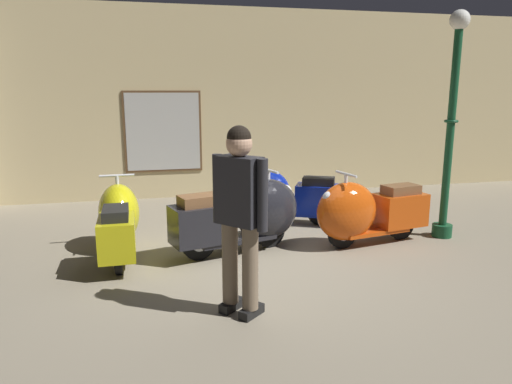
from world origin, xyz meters
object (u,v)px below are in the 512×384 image
Objects in this scene: scooter_2 at (280,195)px; lamppost at (451,123)px; scooter_1 at (247,215)px; scooter_3 at (363,212)px; scooter_0 at (119,221)px; visitor_0 at (240,208)px.

scooter_2 is 0.53× the size of lamppost.
lamppost is (2.09, -1.24, 1.19)m from scooter_2.
scooter_1 is 1.05× the size of scooter_3.
scooter_0 reaches higher than scooter_2.
scooter_0 is 0.93× the size of visitor_0.
visitor_0 reaches higher than scooter_3.
scooter_0 is 3.24m from scooter_3.
visitor_0 is (-0.44, -1.76, 0.54)m from scooter_1.
scooter_0 is 1.00× the size of scooter_2.
scooter_2 is 0.95× the size of scooter_3.
visitor_0 reaches higher than scooter_2.
scooter_0 is 2.64m from scooter_2.
scooter_3 is (1.59, -0.11, -0.02)m from scooter_1.
lamppost reaches higher than visitor_0.
scooter_0 is at bearing -16.63° from scooter_3.
lamppost is at bearing -16.23° from scooter_1.
scooter_3 is at bearing -2.46° from visitor_0.
scooter_1 is (1.63, -0.21, 0.03)m from scooter_0.
scooter_0 is at bearing 48.75° from scooter_2.
scooter_1 is at bearing -15.03° from scooter_3.
scooter_3 is (0.79, -1.34, 0.02)m from scooter_2.
scooter_3 is at bearing -175.54° from lamppost.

